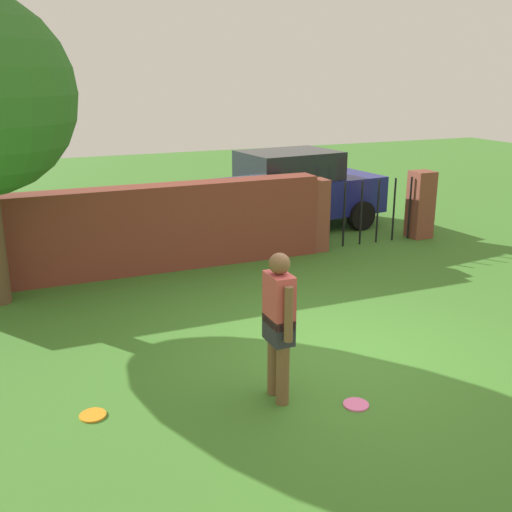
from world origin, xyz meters
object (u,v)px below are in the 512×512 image
Objects in this scene: car at (289,191)px; frisbee_orange at (93,415)px; frisbee_pink at (356,405)px; person at (279,320)px.

car is 16.16× the size of frisbee_orange.
frisbee_orange is 2.71m from frisbee_pink.
car is at bearing -26.64° from person.
car reaches higher than person.
car is 7.52m from frisbee_pink.
frisbee_orange is (-1.88, 0.41, -0.89)m from person.
frisbee_orange is at bearing 77.81° from person.
person is at bearing 146.41° from frisbee_pink.
person reaches higher than frisbee_orange.
frisbee_orange is at bearing 161.39° from frisbee_pink.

